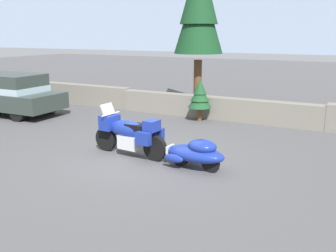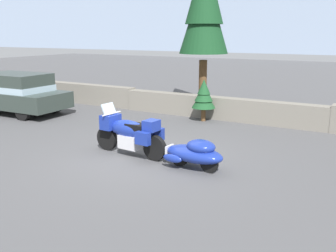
{
  "view_description": "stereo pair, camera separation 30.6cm",
  "coord_description": "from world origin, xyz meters",
  "px_view_note": "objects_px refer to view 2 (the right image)",
  "views": [
    {
      "loc": [
        5.13,
        -8.14,
        3.18
      ],
      "look_at": [
        0.65,
        0.35,
        0.85
      ],
      "focal_mm": 40.75,
      "sensor_mm": 36.0,
      "label": 1
    },
    {
      "loc": [
        5.4,
        -7.99,
        3.18
      ],
      "look_at": [
        0.65,
        0.35,
        0.85
      ],
      "focal_mm": 40.75,
      "sensor_mm": 36.0,
      "label": 2
    }
  ],
  "objects_px": {
    "car_shaped_trailer": "(195,153)",
    "suv_at_left_edge": "(14,93)",
    "pine_tree_tall": "(205,0)",
    "touring_motorcycle": "(129,132)"
  },
  "relations": [
    {
      "from": "suv_at_left_edge",
      "to": "pine_tree_tall",
      "type": "bearing_deg",
      "value": 36.64
    },
    {
      "from": "car_shaped_trailer",
      "to": "pine_tree_tall",
      "type": "bearing_deg",
      "value": 113.26
    },
    {
      "from": "touring_motorcycle",
      "to": "car_shaped_trailer",
      "type": "bearing_deg",
      "value": -4.61
    },
    {
      "from": "car_shaped_trailer",
      "to": "suv_at_left_edge",
      "type": "distance_m",
      "value": 9.67
    },
    {
      "from": "car_shaped_trailer",
      "to": "pine_tree_tall",
      "type": "xyz_separation_m",
      "value": [
        -3.05,
        7.11,
        4.13
      ]
    },
    {
      "from": "pine_tree_tall",
      "to": "car_shaped_trailer",
      "type": "bearing_deg",
      "value": -66.74
    },
    {
      "from": "car_shaped_trailer",
      "to": "touring_motorcycle",
      "type": "bearing_deg",
      "value": 175.39
    },
    {
      "from": "touring_motorcycle",
      "to": "suv_at_left_edge",
      "type": "xyz_separation_m",
      "value": [
        -7.35,
        2.26,
        0.22
      ]
    },
    {
      "from": "car_shaped_trailer",
      "to": "suv_at_left_edge",
      "type": "xyz_separation_m",
      "value": [
        -9.35,
        2.42,
        0.43
      ]
    },
    {
      "from": "suv_at_left_edge",
      "to": "pine_tree_tall",
      "type": "xyz_separation_m",
      "value": [
        6.3,
        4.68,
        3.7
      ]
    }
  ]
}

